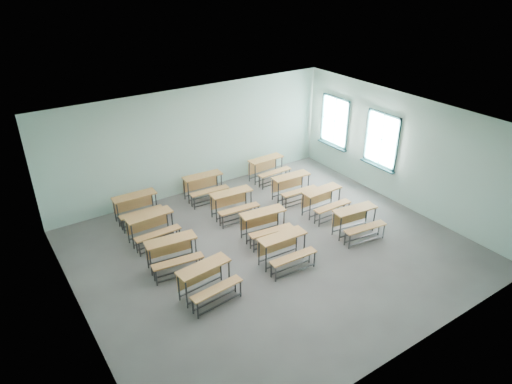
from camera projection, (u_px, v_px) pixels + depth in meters
room at (275, 191)px, 10.60m from camera, size 9.04×8.04×3.24m
desk_unit_r0c0 at (207, 277)px, 9.52m from camera, size 1.24×0.89×0.73m
desk_unit_r0c1 at (285, 246)px, 10.54m from camera, size 1.20×0.84×0.73m
desk_unit_r0c2 at (357, 218)px, 11.66m from camera, size 1.26×0.93×0.73m
desk_unit_r1c0 at (173, 250)px, 10.40m from camera, size 1.25×0.92×0.73m
desk_unit_r1c1 at (265, 222)px, 11.52m from camera, size 1.26×0.92×0.73m
desk_unit_r1c2 at (324, 199)px, 12.61m from camera, size 1.17×0.79×0.73m
desk_unit_r2c0 at (152, 224)px, 11.39m from camera, size 1.18×0.81×0.73m
desk_unit_r2c1 at (233, 201)px, 12.49m from camera, size 1.23×0.87×0.73m
desk_unit_r2c2 at (293, 184)px, 13.40m from camera, size 1.21×0.85×0.73m
desk_unit_r3c0 at (137, 204)px, 12.31m from camera, size 1.19×0.81×0.73m
desk_unit_r3c1 at (204, 184)px, 13.42m from camera, size 1.21×0.85×0.73m
desk_unit_r3c2 at (268, 166)px, 14.55m from camera, size 1.20×0.83×0.73m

